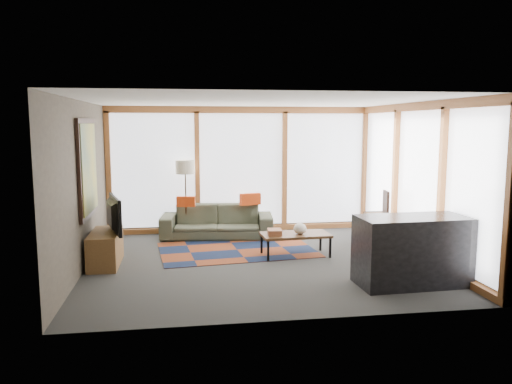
{
  "coord_description": "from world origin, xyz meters",
  "views": [
    {
      "loc": [
        -1.25,
        -7.86,
        2.23
      ],
      "look_at": [
        0.0,
        0.4,
        1.1
      ],
      "focal_mm": 35.0,
      "sensor_mm": 36.0,
      "label": 1
    }
  ],
  "objects": [
    {
      "name": "pillow_left",
      "position": [
        -1.17,
        1.86,
        0.74
      ],
      "size": [
        0.37,
        0.16,
        0.2
      ],
      "primitive_type": "cube",
      "rotation": [
        0.0,
        0.0,
        -0.14
      ],
      "color": "#BB3710",
      "rests_on": "sofa"
    },
    {
      "name": "television",
      "position": [
        -2.39,
        0.15,
        0.82
      ],
      "size": [
        0.38,
        0.99,
        0.57
      ],
      "primitive_type": "imported",
      "rotation": [
        0.0,
        0.0,
        1.83
      ],
      "color": "black",
      "rests_on": "tv_console"
    },
    {
      "name": "bar_counter",
      "position": [
        1.92,
        -1.47,
        0.48
      ],
      "size": [
        1.55,
        0.77,
        0.97
      ],
      "primitive_type": "cube",
      "rotation": [
        0.0,
        0.0,
        0.04
      ],
      "color": "black",
      "rests_on": "ground"
    },
    {
      "name": "bowl_b",
      "position": [
        2.39,
        -0.07,
        0.6
      ],
      "size": [
        0.19,
        0.19,
        0.08
      ],
      "primitive_type": "ellipsoid",
      "rotation": [
        0.0,
        0.0,
        -0.23
      ],
      "color": "black",
      "rests_on": "bookshelf"
    },
    {
      "name": "rug",
      "position": [
        -0.28,
        0.8,
        0.01
      ],
      "size": [
        2.87,
        2.01,
        0.01
      ],
      "primitive_type": "cube",
      "rotation": [
        0.0,
        0.0,
        0.11
      ],
      "color": "maroon",
      "rests_on": "ground"
    },
    {
      "name": "bowl_a",
      "position": [
        2.4,
        -0.41,
        0.61
      ],
      "size": [
        0.23,
        0.23,
        0.1
      ],
      "primitive_type": "ellipsoid",
      "rotation": [
        0.0,
        0.0,
        0.19
      ],
      "color": "black",
      "rests_on": "bookshelf"
    },
    {
      "name": "room_envelope",
      "position": [
        0.49,
        0.56,
        1.54
      ],
      "size": [
        5.52,
        5.02,
        2.62
      ],
      "color": "#3D362E",
      "rests_on": "ground"
    },
    {
      "name": "tv_console",
      "position": [
        -2.47,
        0.19,
        0.27
      ],
      "size": [
        0.45,
        1.07,
        0.53
      ],
      "primitive_type": "cube",
      "color": "brown",
      "rests_on": "ground"
    },
    {
      "name": "ground",
      "position": [
        0.0,
        0.0,
        0.0
      ],
      "size": [
        5.5,
        5.5,
        0.0
      ],
      "primitive_type": "plane",
      "color": "#2B2B28",
      "rests_on": "ground"
    },
    {
      "name": "sofa",
      "position": [
        -0.56,
        1.9,
        0.32
      ],
      "size": [
        2.27,
        1.09,
        0.64
      ],
      "primitive_type": "imported",
      "rotation": [
        0.0,
        0.0,
        -0.11
      ],
      "color": "#313427",
      "rests_on": "ground"
    },
    {
      "name": "vase",
      "position": [
        0.73,
        0.23,
        0.48
      ],
      "size": [
        0.25,
        0.25,
        0.19
      ],
      "primitive_type": "ellipsoid",
      "rotation": [
        0.0,
        0.0,
        -0.16
      ],
      "color": "beige",
      "rests_on": "coffee_table"
    },
    {
      "name": "bookshelf",
      "position": [
        2.43,
        0.1,
        0.28
      ],
      "size": [
        0.41,
        2.25,
        0.56
      ],
      "primitive_type": null,
      "color": "#361D10",
      "rests_on": "ground"
    },
    {
      "name": "shelf_picture",
      "position": [
        2.51,
        0.82,
        0.79
      ],
      "size": [
        0.1,
        0.35,
        0.45
      ],
      "primitive_type": "cube",
      "rotation": [
        0.0,
        0.0,
        -0.17
      ],
      "color": "black",
      "rests_on": "bookshelf"
    },
    {
      "name": "book_stack",
      "position": [
        0.29,
        0.24,
        0.43
      ],
      "size": [
        0.25,
        0.31,
        0.1
      ],
      "primitive_type": "cube",
      "rotation": [
        0.0,
        0.0,
        -0.09
      ],
      "color": "brown",
      "rests_on": "coffee_table"
    },
    {
      "name": "floor_lamp",
      "position": [
        -1.17,
        2.11,
        0.77
      ],
      "size": [
        0.38,
        0.38,
        1.53
      ],
      "primitive_type": null,
      "color": "black",
      "rests_on": "ground"
    },
    {
      "name": "coffee_table",
      "position": [
        0.66,
        0.28,
        0.19
      ],
      "size": [
        1.19,
        0.64,
        0.39
      ],
      "primitive_type": null,
      "rotation": [
        0.0,
        0.0,
        0.06
      ],
      "color": "#361D10",
      "rests_on": "ground"
    },
    {
      "name": "pillow_right",
      "position": [
        0.11,
        1.89,
        0.75
      ],
      "size": [
        0.43,
        0.22,
        0.23
      ],
      "primitive_type": "cube",
      "rotation": [
        0.0,
        0.0,
        0.23
      ],
      "color": "#BB3710",
      "rests_on": "sofa"
    }
  ]
}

